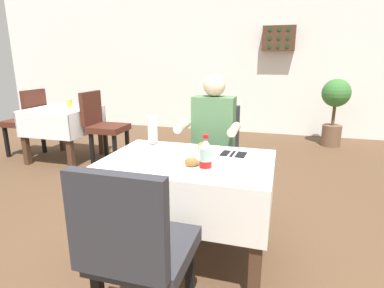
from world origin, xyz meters
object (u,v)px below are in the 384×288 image
(plate_far_diner, at_px, (201,148))
(potted_plant_corner, at_px, (335,105))
(main_dining_table, at_px, (188,184))
(beer_glass_left, at_px, (153,131))
(background_chair_right, at_px, (103,123))
(background_table_tumbler, at_px, (69,104))
(chair_far_diner_seat, at_px, (213,152))
(cola_bottle_primary, at_px, (205,159))
(background_dining_table, at_px, (64,121))
(seated_diner_far, at_px, (212,139))
(chair_near_camera_side, at_px, (137,248))
(napkin_cutlery_set, at_px, (233,154))
(wall_bottle_rack, at_px, (279,38))
(plate_near_camera, at_px, (193,164))
(background_chair_left, at_px, (27,118))

(plate_far_diner, bearing_deg, potted_plant_corner, 67.77)
(main_dining_table, xyz_separation_m, beer_glass_left, (-0.36, 0.26, 0.29))
(background_chair_right, height_order, background_table_tumbler, background_chair_right)
(chair_far_diner_seat, bearing_deg, cola_bottle_primary, -79.88)
(background_dining_table, bearing_deg, seated_diner_far, -23.73)
(background_table_tumbler, distance_m, potted_plant_corner, 4.05)
(chair_near_camera_side, bearing_deg, background_table_tumbler, 131.52)
(main_dining_table, relative_size, potted_plant_corner, 1.03)
(chair_far_diner_seat, bearing_deg, plate_far_diner, -86.72)
(plate_far_diner, bearing_deg, main_dining_table, -98.18)
(background_chair_right, bearing_deg, main_dining_table, -44.79)
(chair_far_diner_seat, distance_m, beer_glass_left, 0.70)
(background_chair_right, bearing_deg, plate_far_diner, -40.27)
(background_dining_table, distance_m, background_table_tumbler, 0.26)
(chair_near_camera_side, relative_size, beer_glass_left, 4.21)
(plate_far_diner, height_order, background_dining_table, plate_far_diner)
(seated_diner_far, bearing_deg, background_dining_table, 156.27)
(chair_near_camera_side, relative_size, plate_far_diner, 4.29)
(seated_diner_far, distance_m, napkin_cutlery_set, 0.55)
(wall_bottle_rack, bearing_deg, beer_glass_left, -101.77)
(napkin_cutlery_set, xyz_separation_m, background_chair_right, (-2.00, 1.51, -0.18))
(cola_bottle_primary, relative_size, napkin_cutlery_set, 1.28)
(plate_near_camera, bearing_deg, background_chair_left, 148.70)
(plate_near_camera, bearing_deg, background_chair_right, 134.29)
(seated_diner_far, height_order, cola_bottle_primary, seated_diner_far)
(plate_far_diner, xyz_separation_m, cola_bottle_primary, (0.16, -0.50, 0.09))
(plate_near_camera, distance_m, cola_bottle_primary, 0.20)
(background_chair_right, bearing_deg, potted_plant_corner, 30.46)
(cola_bottle_primary, bearing_deg, main_dining_table, 124.06)
(potted_plant_corner, bearing_deg, chair_far_diner_seat, -116.72)
(cola_bottle_primary, bearing_deg, background_dining_table, 141.80)
(chair_far_diner_seat, distance_m, background_chair_right, 1.95)
(napkin_cutlery_set, distance_m, background_chair_right, 2.51)
(chair_far_diner_seat, bearing_deg, background_table_tumbler, 156.51)
(background_dining_table, bearing_deg, beer_glass_left, -36.23)
(main_dining_table, xyz_separation_m, background_table_tumbler, (-2.25, 1.76, 0.23))
(wall_bottle_rack, bearing_deg, background_chair_right, -132.39)
(plate_near_camera, bearing_deg, wall_bottle_rack, 85.19)
(plate_near_camera, xyz_separation_m, plate_far_diner, (-0.05, 0.36, 0.00))
(cola_bottle_primary, bearing_deg, beer_glass_left, 135.56)
(seated_diner_far, xyz_separation_m, plate_far_diner, (0.02, -0.45, 0.04))
(plate_far_diner, bearing_deg, seated_diner_far, 92.29)
(napkin_cutlery_set, relative_size, background_table_tumbler, 1.75)
(plate_near_camera, bearing_deg, plate_far_diner, 97.29)
(beer_glass_left, xyz_separation_m, background_table_tumbler, (-1.89, 1.50, -0.06))
(chair_far_diner_seat, relative_size, chair_near_camera_side, 1.00)
(background_chair_left, bearing_deg, main_dining_table, -30.03)
(background_table_tumbler, bearing_deg, plate_near_camera, -39.15)
(seated_diner_far, xyz_separation_m, wall_bottle_rack, (0.42, 3.39, 1.03))
(main_dining_table, bearing_deg, plate_near_camera, -60.12)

